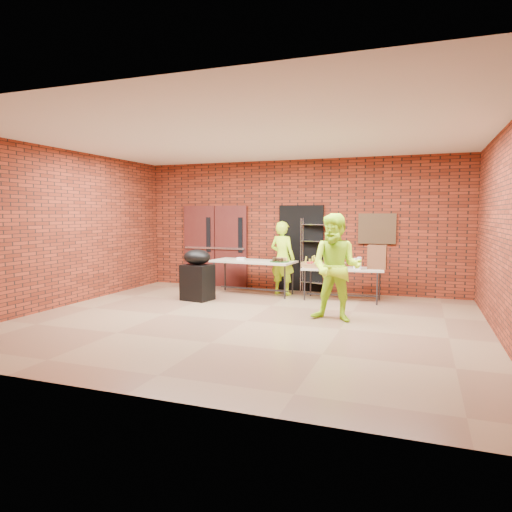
{
  "coord_description": "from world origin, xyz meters",
  "views": [
    {
      "loc": [
        2.85,
        -7.38,
        1.88
      ],
      "look_at": [
        -0.33,
        1.4,
        1.02
      ],
      "focal_mm": 32.0,
      "sensor_mm": 36.0,
      "label": 1
    }
  ],
  "objects_px": {
    "coffee_dispenser": "(377,257)",
    "volunteer_man": "(336,268)",
    "covered_grill": "(197,275)",
    "table_right": "(342,271)",
    "wire_rack": "(315,256)",
    "table_left": "(253,263)",
    "volunteer_woman": "(282,258)"
  },
  "relations": [
    {
      "from": "wire_rack",
      "to": "covered_grill",
      "type": "xyz_separation_m",
      "value": [
        -2.2,
        -1.82,
        -0.33
      ]
    },
    {
      "from": "table_left",
      "to": "volunteer_woman",
      "type": "bearing_deg",
      "value": 24.08
    },
    {
      "from": "wire_rack",
      "to": "volunteer_woman",
      "type": "xyz_separation_m",
      "value": [
        -0.65,
        -0.52,
        -0.03
      ]
    },
    {
      "from": "coffee_dispenser",
      "to": "volunteer_man",
      "type": "height_order",
      "value": "volunteer_man"
    },
    {
      "from": "volunteer_woman",
      "to": "table_left",
      "type": "bearing_deg",
      "value": 34.42
    },
    {
      "from": "table_right",
      "to": "coffee_dispenser",
      "type": "bearing_deg",
      "value": 3.91
    },
    {
      "from": "coffee_dispenser",
      "to": "covered_grill",
      "type": "height_order",
      "value": "coffee_dispenser"
    },
    {
      "from": "wire_rack",
      "to": "table_left",
      "type": "xyz_separation_m",
      "value": [
        -1.3,
        -0.74,
        -0.16
      ]
    },
    {
      "from": "volunteer_woman",
      "to": "wire_rack",
      "type": "bearing_deg",
      "value": -125.64
    },
    {
      "from": "table_left",
      "to": "coffee_dispenser",
      "type": "xyz_separation_m",
      "value": [
        2.81,
        0.09,
        0.23
      ]
    },
    {
      "from": "table_right",
      "to": "covered_grill",
      "type": "height_order",
      "value": "covered_grill"
    },
    {
      "from": "wire_rack",
      "to": "coffee_dispenser",
      "type": "height_order",
      "value": "wire_rack"
    },
    {
      "from": "coffee_dispenser",
      "to": "table_right",
      "type": "bearing_deg",
      "value": -169.67
    },
    {
      "from": "covered_grill",
      "to": "volunteer_man",
      "type": "height_order",
      "value": "volunteer_man"
    },
    {
      "from": "table_right",
      "to": "volunteer_man",
      "type": "height_order",
      "value": "volunteer_man"
    },
    {
      "from": "coffee_dispenser",
      "to": "volunteer_man",
      "type": "xyz_separation_m",
      "value": [
        -0.51,
        -2.1,
        -0.02
      ]
    },
    {
      "from": "covered_grill",
      "to": "volunteer_woman",
      "type": "xyz_separation_m",
      "value": [
        1.55,
        1.3,
        0.3
      ]
    },
    {
      "from": "table_left",
      "to": "volunteer_man",
      "type": "bearing_deg",
      "value": -35.86
    },
    {
      "from": "coffee_dispenser",
      "to": "wire_rack",
      "type": "bearing_deg",
      "value": 156.75
    },
    {
      "from": "table_left",
      "to": "volunteer_man",
      "type": "distance_m",
      "value": 3.06
    },
    {
      "from": "coffee_dispenser",
      "to": "covered_grill",
      "type": "xyz_separation_m",
      "value": [
        -3.71,
        -1.18,
        -0.41
      ]
    },
    {
      "from": "table_right",
      "to": "volunteer_man",
      "type": "relative_size",
      "value": 0.95
    },
    {
      "from": "wire_rack",
      "to": "volunteer_man",
      "type": "distance_m",
      "value": 2.92
    },
    {
      "from": "volunteer_woman",
      "to": "volunteer_man",
      "type": "relative_size",
      "value": 0.91
    },
    {
      "from": "volunteer_woman",
      "to": "volunteer_man",
      "type": "xyz_separation_m",
      "value": [
        1.65,
        -2.23,
        0.09
      ]
    },
    {
      "from": "table_right",
      "to": "coffee_dispenser",
      "type": "xyz_separation_m",
      "value": [
        0.72,
        0.13,
        0.31
      ]
    },
    {
      "from": "table_left",
      "to": "table_right",
      "type": "bearing_deg",
      "value": 4.26
    },
    {
      "from": "wire_rack",
      "to": "table_right",
      "type": "height_order",
      "value": "wire_rack"
    },
    {
      "from": "table_right",
      "to": "volunteer_woman",
      "type": "xyz_separation_m",
      "value": [
        -1.44,
        0.26,
        0.21
      ]
    },
    {
      "from": "table_right",
      "to": "wire_rack",
      "type": "bearing_deg",
      "value": 128.96
    },
    {
      "from": "covered_grill",
      "to": "volunteer_man",
      "type": "xyz_separation_m",
      "value": [
        3.2,
        -0.92,
        0.39
      ]
    },
    {
      "from": "covered_grill",
      "to": "volunteer_woman",
      "type": "bearing_deg",
      "value": 50.05
    }
  ]
}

